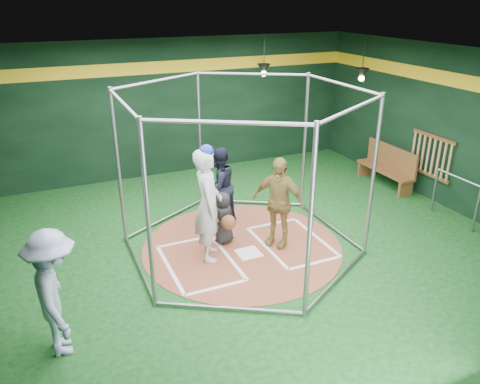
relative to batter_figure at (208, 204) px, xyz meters
name	(u,v)px	position (x,y,z in m)	size (l,w,h in m)	color
room_shell	(242,160)	(0.71, 0.11, 0.68)	(10.10, 9.10, 3.53)	#0D3911
clay_disc	(242,246)	(0.71, 0.10, -1.07)	(3.80, 3.80, 0.01)	brown
home_plate	(249,253)	(0.71, -0.20, -1.05)	(0.43, 0.43, 0.01)	white
batter_box_left	(200,263)	(-0.24, -0.15, -1.06)	(1.17, 1.77, 0.01)	white
batter_box_right	(292,242)	(1.66, -0.15, -1.06)	(1.17, 1.77, 0.01)	white
batting_cage	(242,174)	(0.71, 0.10, 0.43)	(4.05, 4.67, 3.00)	gray
bat_rack	(431,156)	(5.63, 0.50, -0.02)	(0.07, 1.25, 0.98)	brown
pendant_lamp_near	(264,69)	(2.91, 3.70, 1.67)	(0.34, 0.34, 0.90)	black
pendant_lamp_far	(362,73)	(4.71, 2.10, 1.67)	(0.34, 0.34, 0.90)	black
batter_figure	(208,204)	(0.00, 0.00, 0.00)	(0.70, 0.87, 2.15)	silver
visitor_leopard	(278,202)	(1.36, -0.08, -0.18)	(1.03, 0.43, 1.76)	tan
catcher_figure	(224,218)	(0.45, 0.37, -0.54)	(0.58, 0.63, 1.03)	black
umpire	(219,186)	(0.68, 1.22, -0.23)	(0.80, 0.63, 1.65)	black
bystander_blue	(55,293)	(-2.65, -1.48, -0.17)	(1.16, 0.67, 1.80)	#97A6C7
dugout_bench	(388,165)	(5.33, 1.52, -0.55)	(0.41, 1.75, 1.02)	brown
steel_railing	(456,192)	(5.26, -0.67, -0.40)	(0.05, 1.17, 1.01)	gray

